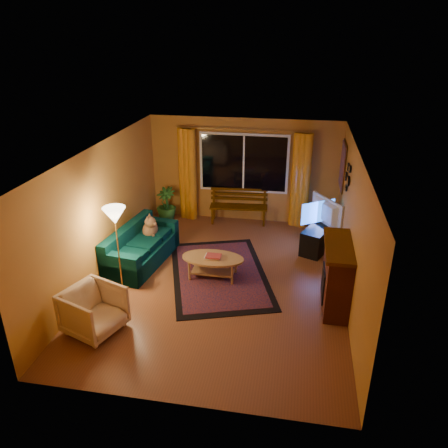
% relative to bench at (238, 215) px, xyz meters
% --- Properties ---
extents(floor, '(4.50, 6.00, 0.02)m').
position_rel_bench_xyz_m(floor, '(0.08, -2.75, -0.22)').
color(floor, brown).
rests_on(floor, ground).
extents(ceiling, '(4.50, 6.00, 0.02)m').
position_rel_bench_xyz_m(ceiling, '(0.08, -2.75, 2.30)').
color(ceiling, white).
rests_on(ceiling, ground).
extents(wall_back, '(4.50, 0.02, 2.50)m').
position_rel_bench_xyz_m(wall_back, '(0.08, 0.26, 1.04)').
color(wall_back, '#C27E31').
rests_on(wall_back, ground).
extents(wall_left, '(0.02, 6.00, 2.50)m').
position_rel_bench_xyz_m(wall_left, '(-2.18, -2.75, 1.04)').
color(wall_left, '#C27E31').
rests_on(wall_left, ground).
extents(wall_right, '(0.02, 6.00, 2.50)m').
position_rel_bench_xyz_m(wall_right, '(2.34, -2.75, 1.04)').
color(wall_right, '#C27E31').
rests_on(wall_right, ground).
extents(window, '(2.00, 0.02, 1.30)m').
position_rel_bench_xyz_m(window, '(0.08, 0.19, 1.24)').
color(window, black).
rests_on(window, wall_back).
extents(curtain_rod, '(3.20, 0.03, 0.03)m').
position_rel_bench_xyz_m(curtain_rod, '(0.08, 0.15, 2.04)').
color(curtain_rod, '#BF8C3F').
rests_on(curtain_rod, wall_back).
extents(curtain_left, '(0.36, 0.36, 2.24)m').
position_rel_bench_xyz_m(curtain_left, '(-1.27, 0.13, 0.91)').
color(curtain_left, orange).
rests_on(curtain_left, ground).
extents(curtain_right, '(0.36, 0.36, 2.24)m').
position_rel_bench_xyz_m(curtain_right, '(1.43, 0.13, 0.91)').
color(curtain_right, orange).
rests_on(curtain_right, ground).
extents(bench, '(1.41, 0.51, 0.41)m').
position_rel_bench_xyz_m(bench, '(0.00, 0.00, 0.00)').
color(bench, '#412001').
rests_on(bench, ground).
extents(potted_plant, '(0.58, 0.58, 0.84)m').
position_rel_bench_xyz_m(potted_plant, '(-1.77, -0.17, 0.21)').
color(potted_plant, '#235B1E').
rests_on(potted_plant, ground).
extents(sofa, '(1.06, 1.97, 0.76)m').
position_rel_bench_xyz_m(sofa, '(-1.63, -2.32, 0.17)').
color(sofa, black).
rests_on(sofa, ground).
extents(dog, '(0.41, 0.52, 0.52)m').
position_rel_bench_xyz_m(dog, '(-1.58, -1.89, 0.43)').
color(dog, '#8E5E3B').
rests_on(dog, sofa).
extents(armchair, '(0.97, 1.00, 0.81)m').
position_rel_bench_xyz_m(armchair, '(-1.60, -4.54, 0.20)').
color(armchair, beige).
rests_on(armchair, ground).
extents(floor_lamp, '(0.30, 0.30, 1.58)m').
position_rel_bench_xyz_m(floor_lamp, '(-1.69, -3.26, 0.59)').
color(floor_lamp, '#BF8C3F').
rests_on(floor_lamp, ground).
extents(rug, '(2.55, 3.20, 0.02)m').
position_rel_bench_xyz_m(rug, '(-0.01, -2.50, -0.20)').
color(rug, maroon).
rests_on(rug, ground).
extents(coffee_table, '(1.20, 1.20, 0.43)m').
position_rel_bench_xyz_m(coffee_table, '(-0.10, -2.63, 0.01)').
color(coffee_table, '#B37E46').
rests_on(coffee_table, ground).
extents(tv_console, '(0.89, 1.34, 0.53)m').
position_rel_bench_xyz_m(tv_console, '(1.93, -1.00, 0.06)').
color(tv_console, black).
rests_on(tv_console, ground).
extents(television, '(0.68, 0.92, 0.59)m').
position_rel_bench_xyz_m(television, '(1.93, -1.00, 0.62)').
color(television, black).
rests_on(television, tv_console).
extents(fireplace, '(0.40, 1.20, 1.10)m').
position_rel_bench_xyz_m(fireplace, '(2.13, -3.15, 0.34)').
color(fireplace, maroon).
rests_on(fireplace, ground).
extents(mirror_cluster, '(0.06, 0.60, 0.56)m').
position_rel_bench_xyz_m(mirror_cluster, '(2.29, -1.45, 1.59)').
color(mirror_cluster, black).
rests_on(mirror_cluster, wall_right).
extents(painting, '(0.04, 0.76, 0.96)m').
position_rel_bench_xyz_m(painting, '(2.30, -0.30, 1.44)').
color(painting, '#C54D1C').
rests_on(painting, wall_right).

